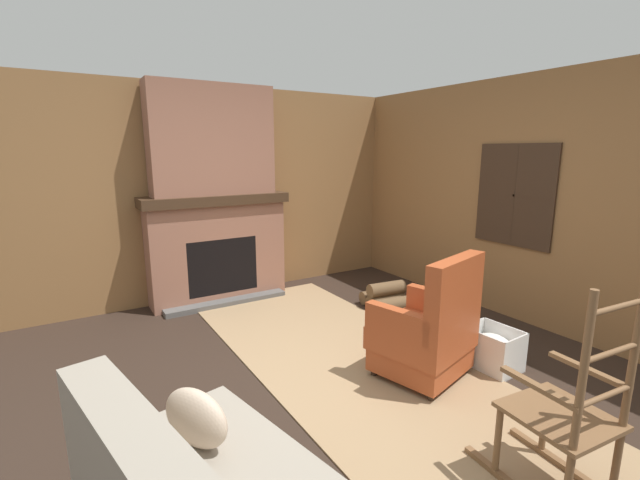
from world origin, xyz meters
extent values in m
plane|color=#2D2119|center=(0.00, 0.00, 0.00)|extent=(14.00, 14.00, 0.00)
cube|color=olive|center=(-2.49, 0.00, 1.25)|extent=(0.06, 5.51, 2.49)
cube|color=olive|center=(0.00, 2.49, 1.25)|extent=(5.51, 0.06, 2.49)
cube|color=#382619|center=(-0.15, 2.44, 1.30)|extent=(0.86, 0.02, 1.04)
cube|color=silver|center=(-0.15, 2.45, 1.30)|extent=(0.82, 0.01, 1.00)
cube|color=#382619|center=(-0.15, 2.44, 1.30)|extent=(0.02, 0.02, 1.00)
cube|color=#382619|center=(-0.15, 2.44, 1.30)|extent=(0.82, 0.02, 0.02)
cube|color=#93604C|center=(-2.28, 0.00, 0.57)|extent=(0.36, 1.57, 1.15)
cube|color=black|center=(-2.14, 0.00, 0.44)|extent=(0.08, 0.82, 0.64)
cube|color=#565451|center=(-2.02, 0.00, 0.03)|extent=(0.16, 1.41, 0.06)
cube|color=#3D2819|center=(-2.28, 0.00, 1.20)|extent=(0.46, 1.67, 0.11)
cube|color=#93604C|center=(-2.28, 0.00, 1.86)|extent=(0.32, 1.38, 1.21)
cube|color=#997A56|center=(-0.21, 0.43, 0.01)|extent=(3.95, 1.60, 0.01)
cube|color=#A84723|center=(0.29, 0.76, 0.18)|extent=(0.74, 0.77, 0.24)
cube|color=#A84723|center=(0.29, 0.76, 0.33)|extent=(0.78, 0.81, 0.18)
cube|color=#A84723|center=(0.54, 0.83, 0.71)|extent=(0.29, 0.68, 0.58)
cube|color=#A84723|center=(0.35, 0.48, 0.52)|extent=(0.57, 0.23, 0.20)
cube|color=#A84723|center=(0.20, 1.04, 0.52)|extent=(0.57, 0.23, 0.20)
cylinder|color=#332319|center=(0.12, 0.44, 0.03)|extent=(0.06, 0.06, 0.06)
cylinder|color=#332319|center=(-0.02, 0.96, 0.03)|extent=(0.06, 0.06, 0.06)
cylinder|color=#332319|center=(0.60, 0.57, 0.03)|extent=(0.06, 0.06, 0.06)
cylinder|color=#332319|center=(0.47, 1.09, 0.03)|extent=(0.06, 0.06, 0.06)
cube|color=brown|center=(1.53, 0.69, 0.02)|extent=(0.80, 0.12, 0.04)
cylinder|color=brown|center=(1.30, 0.33, 0.23)|extent=(0.04, 0.04, 0.38)
cylinder|color=brown|center=(1.34, 0.71, 0.23)|extent=(0.04, 0.04, 0.38)
cylinder|color=brown|center=(1.73, 0.67, 0.23)|extent=(0.04, 0.04, 0.38)
cube|color=brown|center=(1.52, 0.50, 0.43)|extent=(0.50, 0.49, 0.02)
cylinder|color=brown|center=(1.69, 0.30, 0.80)|extent=(0.04, 0.04, 0.77)
cylinder|color=brown|center=(1.73, 0.67, 0.80)|extent=(0.04, 0.04, 0.77)
cylinder|color=brown|center=(1.71, 0.48, 0.65)|extent=(0.06, 0.36, 0.03)
cylinder|color=brown|center=(1.71, 0.48, 0.87)|extent=(0.06, 0.36, 0.03)
cylinder|color=brown|center=(1.71, 0.48, 1.08)|extent=(0.06, 0.36, 0.03)
cube|color=brown|center=(1.50, 0.32, 0.64)|extent=(0.42, 0.08, 0.02)
cube|color=brown|center=(1.53, 0.69, 0.64)|extent=(0.42, 0.08, 0.02)
cylinder|color=brown|center=(-1.17, 1.54, 0.08)|extent=(0.21, 0.46, 0.16)
cylinder|color=brown|center=(-1.01, 1.52, 0.08)|extent=(0.21, 0.46, 0.16)
cylinder|color=brown|center=(-0.85, 1.50, 0.08)|extent=(0.21, 0.46, 0.16)
cylinder|color=brown|center=(-1.01, 1.52, 0.21)|extent=(0.21, 0.46, 0.16)
cube|color=white|center=(0.52, 1.35, 0.01)|extent=(0.42, 0.34, 0.01)
cube|color=white|center=(0.71, 1.36, 0.17)|extent=(0.03, 0.32, 0.33)
cube|color=white|center=(0.32, 1.34, 0.17)|extent=(0.03, 0.32, 0.33)
cube|color=white|center=(0.51, 1.51, 0.17)|extent=(0.41, 0.03, 0.33)
cube|color=white|center=(0.52, 1.20, 0.17)|extent=(0.41, 0.03, 0.33)
ellipsoid|color=white|center=(0.52, 1.35, 0.18)|extent=(0.34, 0.27, 0.20)
ellipsoid|color=#B24C42|center=(-2.31, -0.57, 1.31)|extent=(0.09, 0.09, 0.10)
cylinder|color=white|center=(-2.31, -0.57, 1.46)|extent=(0.05, 0.05, 0.19)
cube|color=gray|center=(-2.31, 0.38, 1.31)|extent=(0.14, 0.27, 0.12)
cube|color=silver|center=(-2.24, 0.38, 1.32)|extent=(0.01, 0.04, 0.02)
cube|color=gray|center=(1.07, -1.41, 0.62)|extent=(1.25, 0.44, 0.40)
ellipsoid|color=#CCB299|center=(0.76, -1.12, 0.56)|extent=(0.38, 0.30, 0.28)
camera|label=1|loc=(2.53, -1.55, 1.75)|focal=24.00mm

